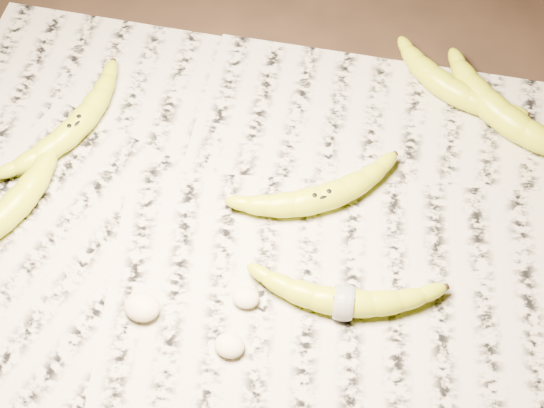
% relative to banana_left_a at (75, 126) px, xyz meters
% --- Properties ---
extents(ground, '(3.00, 3.00, 0.00)m').
position_rel_banana_left_a_xyz_m(ground, '(0.27, -0.09, -0.02)').
color(ground, black).
rests_on(ground, ground).
extents(newspaper_patch, '(0.90, 0.70, 0.01)m').
position_rel_banana_left_a_xyz_m(newspaper_patch, '(0.24, -0.08, -0.02)').
color(newspaper_patch, '#AEA895').
rests_on(newspaper_patch, ground).
extents(banana_left_a, '(0.12, 0.19, 0.03)m').
position_rel_banana_left_a_xyz_m(banana_left_a, '(0.00, 0.00, 0.00)').
color(banana_left_a, '#A7C518').
rests_on(banana_left_a, newspaper_patch).
extents(banana_left_b, '(0.13, 0.19, 0.04)m').
position_rel_banana_left_a_xyz_m(banana_left_b, '(-0.03, -0.13, 0.00)').
color(banana_left_b, '#A7C518').
rests_on(banana_left_b, newspaper_patch).
extents(banana_center, '(0.18, 0.14, 0.03)m').
position_rel_banana_left_a_xyz_m(banana_center, '(0.32, -0.03, 0.00)').
color(banana_center, '#A7C518').
rests_on(banana_center, newspaper_patch).
extents(banana_taped, '(0.19, 0.07, 0.03)m').
position_rel_banana_left_a_xyz_m(banana_taped, '(0.37, -0.16, -0.00)').
color(banana_taped, '#A7C518').
rests_on(banana_taped, newspaper_patch).
extents(banana_upper_a, '(0.20, 0.17, 0.04)m').
position_rel_banana_left_a_xyz_m(banana_upper_a, '(0.52, 0.14, 0.00)').
color(banana_upper_a, '#A7C518').
rests_on(banana_upper_a, newspaper_patch).
extents(banana_upper_b, '(0.17, 0.13, 0.03)m').
position_rel_banana_left_a_xyz_m(banana_upper_b, '(0.45, 0.17, 0.00)').
color(banana_upper_b, '#A7C518').
rests_on(banana_upper_b, newspaper_patch).
extents(measuring_tape, '(0.01, 0.04, 0.04)m').
position_rel_banana_left_a_xyz_m(measuring_tape, '(0.37, -0.16, -0.00)').
color(measuring_tape, white).
rests_on(measuring_tape, newspaper_patch).
extents(flesh_chunk_a, '(0.04, 0.03, 0.02)m').
position_rel_banana_left_a_xyz_m(flesh_chunk_a, '(0.16, -0.21, -0.00)').
color(flesh_chunk_a, beige).
rests_on(flesh_chunk_a, newspaper_patch).
extents(flesh_chunk_b, '(0.03, 0.03, 0.02)m').
position_rel_banana_left_a_xyz_m(flesh_chunk_b, '(0.26, -0.23, -0.01)').
color(flesh_chunk_b, beige).
rests_on(flesh_chunk_b, newspaper_patch).
extents(flesh_chunk_c, '(0.03, 0.03, 0.02)m').
position_rel_banana_left_a_xyz_m(flesh_chunk_c, '(0.26, -0.17, -0.01)').
color(flesh_chunk_c, beige).
rests_on(flesh_chunk_c, newspaper_patch).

